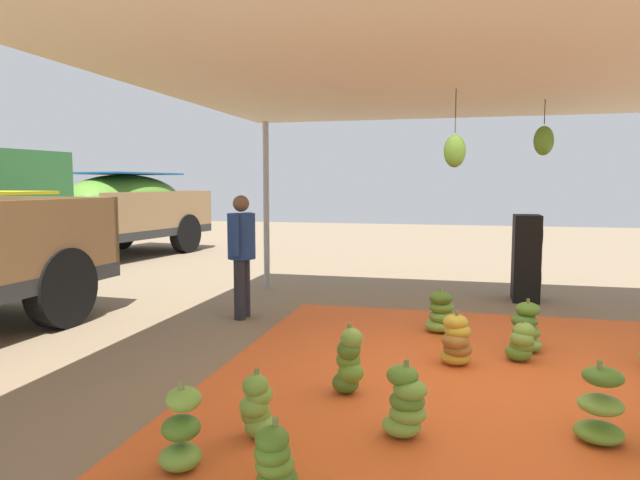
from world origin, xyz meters
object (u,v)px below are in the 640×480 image
object	(u,v)px
banana_bunch_11	(521,343)
banana_bunch_7	(274,461)
banana_bunch_2	(257,407)
cargo_truck_far	(83,207)
banana_bunch_5	(526,328)
banana_bunch_10	(441,313)
banana_bunch_3	(456,341)
banana_bunch_9	(181,432)
banana_bunch_0	(600,408)
banana_bunch_4	(349,363)
banana_bunch_6	(406,403)
speaker_stack	(526,258)
worker_0	(242,247)

from	to	relation	value
banana_bunch_11	banana_bunch_7	bearing A→B (deg)	150.33
banana_bunch_2	cargo_truck_far	world-z (taller)	cargo_truck_far
banana_bunch_5	banana_bunch_10	size ratio (longest dim) A/B	1.03
banana_bunch_3	banana_bunch_9	size ratio (longest dim) A/B	0.96
banana_bunch_0	banana_bunch_4	world-z (taller)	banana_bunch_4
banana_bunch_0	banana_bunch_11	size ratio (longest dim) A/B	1.33
banana_bunch_5	banana_bunch_6	world-z (taller)	banana_bunch_5
banana_bunch_7	banana_bunch_0	bearing A→B (deg)	-59.89
banana_bunch_7	banana_bunch_9	bearing A→B (deg)	79.47
banana_bunch_7	banana_bunch_9	xyz separation A→B (m)	(0.12, 0.65, 0.05)
banana_bunch_2	banana_bunch_3	distance (m)	2.39
banana_bunch_2	speaker_stack	xyz separation A→B (m)	(5.45, -2.37, 0.43)
banana_bunch_5	banana_bunch_11	world-z (taller)	banana_bunch_5
banana_bunch_3	banana_bunch_5	distance (m)	0.99
banana_bunch_7	banana_bunch_4	bearing A→B (deg)	-4.49
banana_bunch_2	worker_0	xyz separation A→B (m)	(3.35, 1.43, 0.73)
banana_bunch_0	banana_bunch_9	bearing A→B (deg)	111.36
worker_0	speaker_stack	size ratio (longest dim) A/B	1.24
banana_bunch_4	banana_bunch_6	bearing A→B (deg)	-142.10
banana_bunch_7	banana_bunch_10	bearing A→B (deg)	-12.13
banana_bunch_3	banana_bunch_10	distance (m)	1.23
banana_bunch_9	worker_0	size ratio (longest dim) A/B	0.35
banana_bunch_9	banana_bunch_0	bearing A→B (deg)	-68.64
banana_bunch_2	banana_bunch_10	size ratio (longest dim) A/B	0.92
banana_bunch_9	worker_0	xyz separation A→B (m)	(3.87, 1.12, 0.71)
banana_bunch_5	banana_bunch_7	distance (m)	3.71
banana_bunch_11	speaker_stack	size ratio (longest dim) A/B	0.33
banana_bunch_10	worker_0	bearing A→B (deg)	86.39
banana_bunch_0	banana_bunch_2	size ratio (longest dim) A/B	1.15
speaker_stack	banana_bunch_9	bearing A→B (deg)	155.88
banana_bunch_11	speaker_stack	world-z (taller)	speaker_stack
banana_bunch_4	worker_0	xyz separation A→B (m)	(2.37, 1.89, 0.68)
banana_bunch_4	speaker_stack	distance (m)	4.88
banana_bunch_0	banana_bunch_10	bearing A→B (deg)	23.32
worker_0	cargo_truck_far	bearing A→B (deg)	52.45
banana_bunch_0	banana_bunch_10	distance (m)	2.92
banana_bunch_5	banana_bunch_0	bearing A→B (deg)	-173.44
banana_bunch_11	banana_bunch_0	bearing A→B (deg)	-169.12
banana_bunch_3	banana_bunch_0	bearing A→B (deg)	-146.57
worker_0	speaker_stack	world-z (taller)	worker_0
banana_bunch_6	banana_bunch_5	bearing A→B (deg)	-24.25
banana_bunch_0	banana_bunch_3	bearing A→B (deg)	33.43
banana_bunch_5	worker_0	distance (m)	3.64
banana_bunch_0	cargo_truck_far	xyz separation A→B (m)	(7.09, 9.27, 1.02)
banana_bunch_9	banana_bunch_11	distance (m)	3.59
banana_bunch_2	banana_bunch_6	size ratio (longest dim) A/B	0.92
banana_bunch_3	banana_bunch_9	world-z (taller)	banana_bunch_9
banana_bunch_9	banana_bunch_3	bearing A→B (deg)	-33.60
banana_bunch_9	speaker_stack	bearing A→B (deg)	-24.12
banana_bunch_9	banana_bunch_11	world-z (taller)	banana_bunch_9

